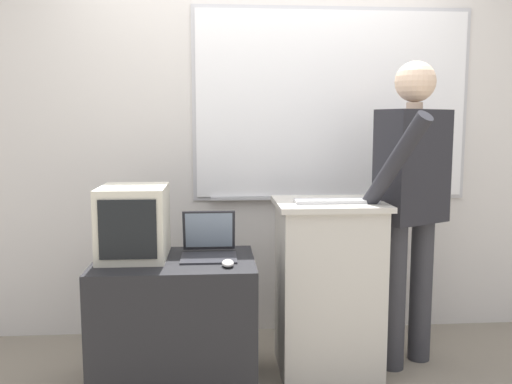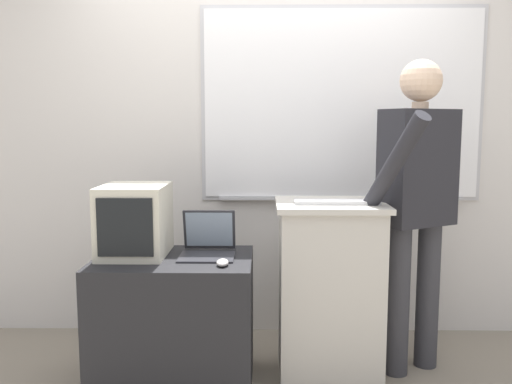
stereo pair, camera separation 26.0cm
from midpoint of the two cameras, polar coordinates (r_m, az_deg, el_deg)
The scene contains 8 objects.
back_wall at distance 3.65m, azimuth -1.36°, elevation 5.99°, with size 6.40×0.17×2.65m.
lectern_podium at distance 3.12m, azimuth 5.16°, elevation -9.91°, with size 0.60×0.53×0.98m.
side_desk at distance 3.01m, azimuth -10.96°, elevation -13.54°, with size 0.83×0.59×0.71m.
person_presenter at distance 3.17m, azimuth 13.86°, elevation -0.03°, with size 0.59×0.70×1.76m.
laptop at distance 2.96m, azimuth -7.51°, elevation -5.25°, with size 0.29×0.31×0.24m.
wireless_keyboard at distance 2.95m, azimuth 5.96°, elevation -0.96°, with size 0.46×0.12×0.02m.
computer_mouse_by_laptop at distance 2.72m, azimuth -5.75°, elevation -7.51°, with size 0.06×0.10×0.03m.
crt_monitor at distance 2.96m, azimuth -15.21°, elevation -3.09°, with size 0.34×0.43×0.38m.
Camera 1 is at (-0.29, -2.47, 1.41)m, focal length 38.00 mm.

